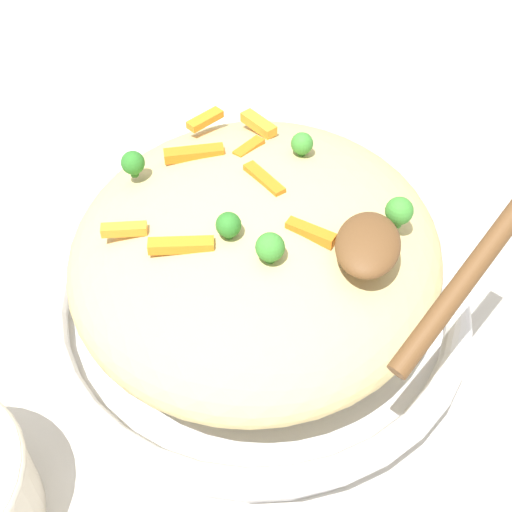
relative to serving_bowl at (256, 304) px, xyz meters
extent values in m
plane|color=beige|center=(0.00, 0.00, -0.02)|extent=(2.40, 2.40, 0.00)
cylinder|color=silver|center=(0.00, 0.00, -0.01)|extent=(0.30, 0.30, 0.02)
torus|color=silver|center=(0.00, 0.00, 0.01)|extent=(0.32, 0.32, 0.02)
torus|color=black|center=(0.00, 0.00, 0.01)|extent=(0.31, 0.31, 0.00)
ellipsoid|color=#D1BA7A|center=(0.00, 0.00, 0.06)|extent=(0.28, 0.26, 0.09)
cube|color=orange|center=(0.02, 0.00, 0.11)|extent=(0.03, 0.03, 0.01)
cube|color=orange|center=(0.06, 0.02, 0.10)|extent=(0.03, 0.02, 0.01)
cube|color=orange|center=(0.04, 0.06, 0.10)|extent=(0.03, 0.04, 0.01)
cube|color=orange|center=(0.09, 0.06, 0.10)|extent=(0.03, 0.02, 0.01)
cube|color=orange|center=(-0.02, -0.04, 0.11)|extent=(0.02, 0.03, 0.01)
cube|color=orange|center=(-0.05, 0.04, 0.10)|extent=(0.02, 0.04, 0.01)
cube|color=orange|center=(-0.04, 0.08, 0.10)|extent=(0.02, 0.03, 0.01)
cube|color=orange|center=(0.09, 0.02, 0.10)|extent=(0.03, 0.03, 0.01)
cylinder|color=#296820|center=(0.02, 0.09, 0.10)|extent=(0.01, 0.01, 0.01)
sphere|color=#2D7A28|center=(0.02, 0.09, 0.11)|extent=(0.02, 0.02, 0.02)
cylinder|color=#296820|center=(-0.03, 0.01, 0.11)|extent=(0.01, 0.01, 0.01)
sphere|color=#2D7A28|center=(-0.03, 0.01, 0.11)|extent=(0.02, 0.02, 0.02)
cylinder|color=#377928|center=(0.06, -0.02, 0.10)|extent=(0.01, 0.01, 0.01)
sphere|color=#3D8E33|center=(0.06, -0.02, 0.11)|extent=(0.02, 0.02, 0.02)
cylinder|color=#377928|center=(-0.05, -0.02, 0.10)|extent=(0.01, 0.01, 0.01)
sphere|color=#3D8E33|center=(-0.05, -0.02, 0.11)|extent=(0.02, 0.02, 0.02)
cylinder|color=#377928|center=(0.01, -0.09, 0.10)|extent=(0.01, 0.01, 0.01)
sphere|color=#3D8E33|center=(0.01, -0.09, 0.11)|extent=(0.02, 0.02, 0.02)
ellipsoid|color=brown|center=(-0.03, -0.08, 0.11)|extent=(0.06, 0.04, 0.02)
cylinder|color=brown|center=(-0.06, -0.14, 0.14)|extent=(0.13, 0.08, 0.06)
camera|label=1|loc=(-0.34, -0.08, 0.42)|focal=49.65mm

